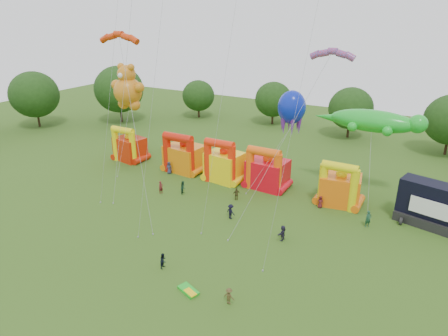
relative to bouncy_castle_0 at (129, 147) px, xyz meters
The scene contains 24 objects.
ground 33.20m from the bouncy_castle_0, 52.58° to the right, with size 160.00×160.00×0.00m, color #345919.
tree_ring 32.16m from the bouncy_castle_0, 53.61° to the right, with size 124.94×127.05×12.07m.
bouncy_castle_0 is the anchor object (origin of this frame).
bouncy_castle_1 10.42m from the bouncy_castle_0, ahead, with size 5.76×4.79×6.21m.
bouncy_castle_2 17.53m from the bouncy_castle_0, ahead, with size 5.35×4.51×6.44m.
bouncy_castle_3 23.90m from the bouncy_castle_0, ahead, with size 5.38×4.43×6.13m.
bouncy_castle_4 33.89m from the bouncy_castle_0, ahead, with size 5.36×4.56×5.95m.
stage_trailer 44.68m from the bouncy_castle_0, ahead, with size 8.46×4.81×5.14m.
teddy_bear_kite 7.71m from the bouncy_castle_0, 44.94° to the right, with size 5.93×7.35×15.83m.
gecko_kite 36.94m from the bouncy_castle_0, ahead, with size 13.77×8.86×11.42m.
octopus_kite 25.48m from the bouncy_castle_0, ahead, with size 6.12×5.73×13.71m.
parafoil_kites 25.67m from the bouncy_castle_0, 26.60° to the right, with size 26.74×13.06×29.31m.
diamond_kites 27.11m from the bouncy_castle_0, 31.97° to the right, with size 26.55×10.71×32.26m.
folded_kite_bundle 35.26m from the bouncy_castle_0, 40.30° to the right, with size 2.22×1.64×0.31m.
spectator_0 9.39m from the bouncy_castle_0, 10.03° to the right, with size 0.91×0.59×1.85m, color #2B2F49.
spectator_1 14.72m from the bouncy_castle_0, 32.30° to the right, with size 0.64×0.42×1.76m, color maroon.
spectator_2 16.35m from the bouncy_castle_0, 23.00° to the right, with size 0.86×0.67×1.78m, color #163923.
spectator_3 25.62m from the bouncy_castle_0, 21.48° to the right, with size 1.19×0.68×1.84m, color black.
spectator_4 22.69m from the bouncy_castle_0, 11.99° to the right, with size 1.01×0.42×1.72m, color #48401D.
spectator_5 32.76m from the bouncy_castle_0, 19.36° to the right, with size 1.62×0.51×1.74m, color #262238.
spectator_6 32.27m from the bouncy_castle_0, ahead, with size 0.76×0.49×1.55m, color #57191B.
spectator_7 38.43m from the bouncy_castle_0, ahead, with size 0.72×0.47×1.97m, color #1C472E.
spectator_8 30.99m from the bouncy_castle_0, 42.62° to the right, with size 0.76×0.59×1.55m, color black.
spectator_9 37.95m from the bouncy_castle_0, 36.11° to the right, with size 0.98×0.57×1.52m, color #473A1C.
Camera 1 is at (23.25, -19.71, 22.94)m, focal length 32.00 mm.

